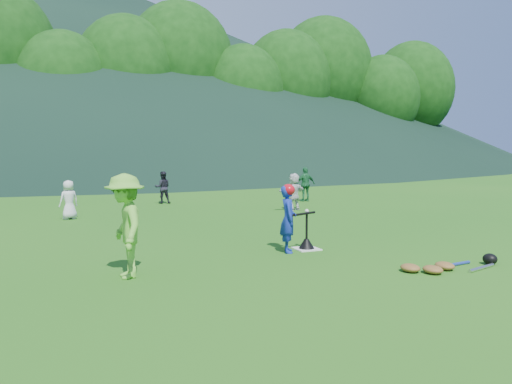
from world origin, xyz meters
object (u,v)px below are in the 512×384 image
fielder_b (163,187)px  batting_tee (307,243)px  home_plate (306,249)px  fielder_d (294,192)px  adult_coach (125,226)px  equipment_pile (445,266)px  fielder_a (69,200)px  fielder_c (306,184)px  batter_child (288,219)px

fielder_b → batting_tee: 9.05m
home_plate → fielder_d: size_ratio=0.39×
fielder_b → fielder_d: size_ratio=0.97×
adult_coach → fielder_d: adult_coach is taller
home_plate → equipment_pile: equipment_pile is taller
fielder_a → batting_tee: (4.02, -6.11, -0.40)m
fielder_a → batting_tee: 7.32m
fielder_a → equipment_pile: (5.27, -8.40, -0.47)m
adult_coach → fielder_a: (-0.53, 6.91, -0.25)m
equipment_pile → fielder_a: bearing=122.1°
home_plate → batting_tee: (0.00, 0.00, 0.12)m
fielder_a → fielder_b: 4.31m
fielder_d → fielder_a: bearing=-26.6°
fielder_a → fielder_c: bearing=167.7°
fielder_d → batting_tee: bearing=44.2°
batter_child → fielder_d: batter_child is taller
fielder_a → batting_tee: fielder_a is taller
home_plate → fielder_b: bearing=95.2°
fielder_b → batting_tee: bearing=103.4°
home_plate → fielder_d: (2.53, 5.48, 0.57)m
fielder_a → fielder_d: bearing=151.3°
adult_coach → equipment_pile: adult_coach is taller
home_plate → fielder_b: (-0.82, 9.00, 0.55)m
batter_child → fielder_c: (4.57, 7.78, 0.00)m
batting_tee → fielder_a: bearing=123.3°
home_plate → adult_coach: (-3.49, -0.80, 0.77)m
batter_child → fielder_d: 6.32m
batter_child → fielder_c: fielder_c is taller
fielder_c → fielder_d: (-1.60, -2.20, -0.05)m
fielder_b → equipment_pile: 11.49m
fielder_c → batting_tee: bearing=62.8°
batting_tee → equipment_pile: (1.26, -2.29, -0.06)m
adult_coach → fielder_a: adult_coach is taller
fielder_b → fielder_c: size_ratio=0.90×
fielder_b → equipment_pile: fielder_b is taller
home_plate → batter_child: bearing=-167.0°
fielder_d → batting_tee: 6.05m
fielder_a → batting_tee: size_ratio=1.56×
adult_coach → fielder_c: (7.62, 8.47, -0.15)m
batter_child → fielder_b: bearing=22.2°
fielder_c → equipment_pile: fielder_c is taller
batter_child → batting_tee: size_ratio=1.83×
adult_coach → fielder_b: (2.67, 9.80, -0.22)m
fielder_c → fielder_b: bearing=-13.9°
adult_coach → home_plate: bearing=101.9°
home_plate → adult_coach: 3.66m
adult_coach → fielder_b: bearing=163.8°
home_plate → fielder_a: size_ratio=0.42×
fielder_b → fielder_c: (4.95, -1.33, 0.06)m
fielder_b → fielder_d: fielder_d is taller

